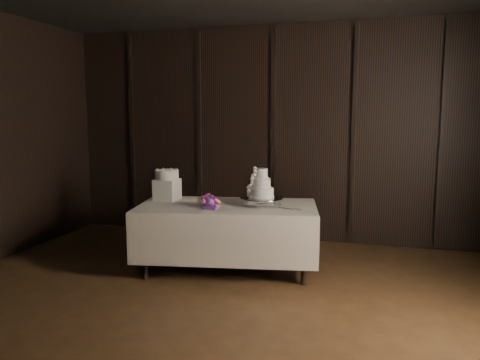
% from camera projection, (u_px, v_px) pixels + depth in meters
% --- Properties ---
extents(room, '(6.08, 7.08, 3.08)m').
position_uv_depth(room, '(169.00, 153.00, 3.24)').
color(room, black).
rests_on(room, ground).
extents(display_table, '(2.14, 1.38, 0.76)m').
position_uv_depth(display_table, '(227.00, 235.00, 5.30)').
color(display_table, beige).
rests_on(display_table, ground).
extents(cake_stand, '(0.55, 0.55, 0.09)m').
position_uv_depth(cake_stand, '(261.00, 201.00, 5.23)').
color(cake_stand, silver).
rests_on(cake_stand, display_table).
extents(wedding_cake, '(0.31, 0.27, 0.33)m').
position_uv_depth(wedding_cake, '(259.00, 186.00, 5.20)').
color(wedding_cake, white).
rests_on(wedding_cake, cake_stand).
extents(bouquet, '(0.29, 0.39, 0.18)m').
position_uv_depth(bouquet, '(209.00, 202.00, 5.14)').
color(bouquet, '#E1567A').
rests_on(bouquet, display_table).
extents(box_pedestal, '(0.27, 0.27, 0.25)m').
position_uv_depth(box_pedestal, '(167.00, 190.00, 5.55)').
color(box_pedestal, white).
rests_on(box_pedestal, display_table).
extents(small_cake, '(0.33, 0.33, 0.11)m').
position_uv_depth(small_cake, '(167.00, 175.00, 5.52)').
color(small_cake, white).
rests_on(small_cake, box_pedestal).
extents(cake_knife, '(0.36, 0.13, 0.01)m').
position_uv_depth(cake_knife, '(282.00, 208.00, 5.05)').
color(cake_knife, silver).
rests_on(cake_knife, display_table).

